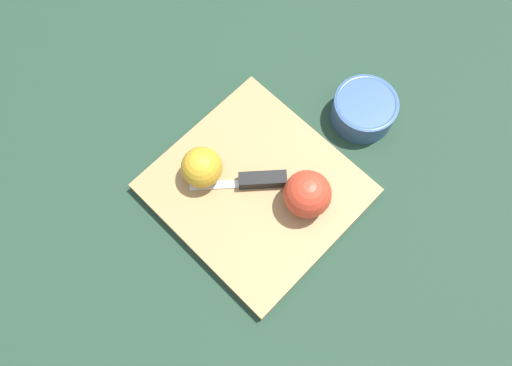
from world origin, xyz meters
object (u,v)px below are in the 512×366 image
object	(u,v)px
apple_half_right	(202,167)
bowl	(364,109)
apple_half_left	(307,194)
knife	(260,181)

from	to	relation	value
apple_half_right	bowl	distance (m)	0.30
apple_half_right	bowl	xyz separation A→B (m)	(-0.08, -0.29, -0.03)
apple_half_left	knife	xyz separation A→B (m)	(0.07, 0.04, -0.03)
apple_half_left	apple_half_right	distance (m)	0.18
apple_half_right	knife	world-z (taller)	apple_half_right
apple_half_left	bowl	bearing A→B (deg)	-49.64
apple_half_left	apple_half_right	size ratio (longest dim) A/B	1.14
apple_half_left	knife	size ratio (longest dim) A/B	0.54
knife	bowl	world-z (taller)	bowl
bowl	apple_half_right	bearing A→B (deg)	74.40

